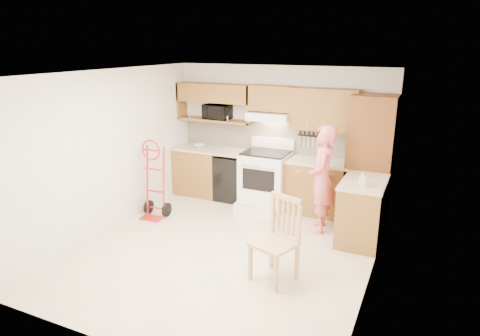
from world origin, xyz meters
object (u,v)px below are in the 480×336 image
Objects in this scene: person at (322,179)px; microwave at (217,112)px; range at (264,175)px; hand_truck at (153,183)px; dining_chair at (274,241)px.

microwave is at bearing -122.21° from person.
microwave is 0.41× the size of range.
hand_truck is at bearing -87.86° from person.
person is at bearing 10.38° from hand_truck.
range is at bearing 34.98° from hand_truck.
range is at bearing -11.53° from microwave.
range is 1.13× the size of dining_chair.
dining_chair is (2.10, -2.54, -1.09)m from microwave.
dining_chair is at bearing -47.21° from microwave.
microwave reaches higher than dining_chair.
hand_truck is (-0.45, -1.51, -1.02)m from microwave.
microwave reaches higher than range.
microwave is at bearing 69.86° from hand_truck.
person is 1.74m from dining_chair.
range reaches higher than dining_chair.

